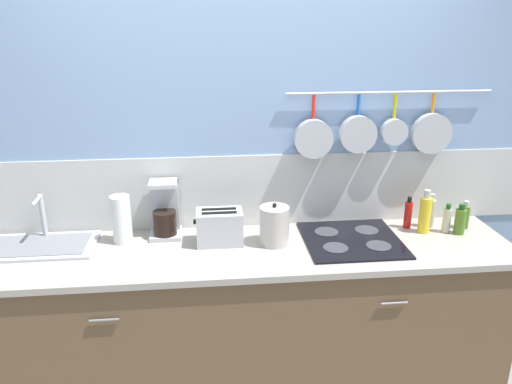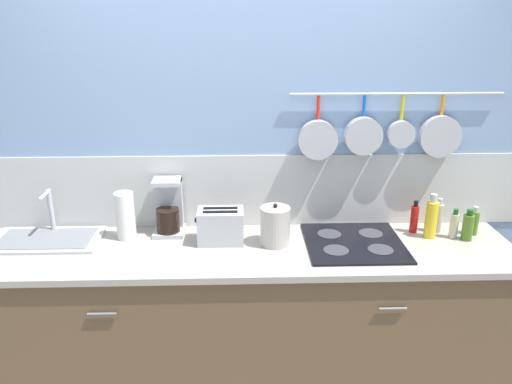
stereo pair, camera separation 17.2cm
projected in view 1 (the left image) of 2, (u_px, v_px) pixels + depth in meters
name	position (u px, v px, depth m)	size (l,w,h in m)	color
ground_plane	(248.00, 384.00, 2.97)	(12.00, 12.00, 0.00)	gray
wall_back	(243.00, 163.00, 2.87)	(7.20, 0.14, 2.60)	#84A3CC
cabinet_base	(248.00, 323.00, 2.82)	(2.86, 0.61, 0.86)	brown
countertop	(248.00, 252.00, 2.67)	(2.90, 0.63, 0.03)	#A59E93
sink_basin	(39.00, 244.00, 2.68)	(0.59, 0.34, 0.26)	#B7BABF
paper_towel_roll	(122.00, 219.00, 2.71)	(0.10, 0.10, 0.27)	white
coffee_maker	(165.00, 213.00, 2.80)	(0.17, 0.18, 0.32)	#B7BABF
toaster	(220.00, 227.00, 2.71)	(0.26, 0.16, 0.19)	#B7BABF
kettle	(274.00, 225.00, 2.69)	(0.16, 0.16, 0.24)	beige
cooktop	(352.00, 240.00, 2.76)	(0.53, 0.52, 0.01)	black
bottle_olive_oil	(408.00, 214.00, 2.91)	(0.04, 0.04, 0.19)	red
bottle_dish_soap	(425.00, 214.00, 2.84)	(0.07, 0.07, 0.26)	yellow
bottle_hot_sauce	(431.00, 212.00, 2.92)	(0.05, 0.05, 0.20)	#BFB799
bottle_sesame_oil	(447.00, 220.00, 2.85)	(0.05, 0.05, 0.17)	#BFB799
bottle_vinegar	(460.00, 221.00, 2.83)	(0.06, 0.06, 0.18)	#4C721E
bottle_cooking_wine	(465.00, 216.00, 2.91)	(0.05, 0.05, 0.17)	#4C721E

